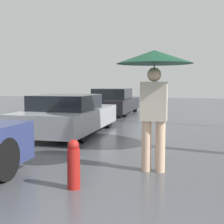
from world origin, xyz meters
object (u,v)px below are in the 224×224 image
Objects in this scene: pedestrian at (154,73)px; parked_car_middle at (68,115)px; fire_hydrant at (74,164)px; parked_car_farthest at (113,102)px.

pedestrian reaches higher than parked_car_middle.
parked_car_middle is (-2.87, 3.37, -1.11)m from pedestrian.
pedestrian reaches higher than fire_hydrant.
parked_car_middle is at bearing 130.41° from pedestrian.
fire_hydrant is at bearing -67.23° from parked_car_middle.
parked_car_middle is at bearing 112.77° from fire_hydrant.
parked_car_middle is 5.92× the size of fire_hydrant.
fire_hydrant is (-0.98, -1.13, -1.30)m from pedestrian.
pedestrian reaches higher than parked_car_farthest.
parked_car_farthest is 6.13× the size of fire_hydrant.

